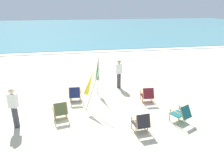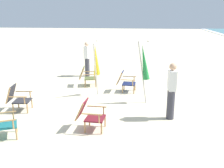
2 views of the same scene
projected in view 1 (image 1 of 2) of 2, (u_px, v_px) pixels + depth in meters
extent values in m
plane|color=beige|center=(109.00, 116.00, 9.46)|extent=(80.00, 80.00, 0.00)
cube|color=teal|center=(79.00, 28.00, 40.17)|extent=(80.00, 40.00, 0.10)
cube|color=white|center=(87.00, 52.00, 21.48)|extent=(80.00, 1.10, 0.06)
cube|color=#28282D|center=(140.00, 123.00, 8.29)|extent=(0.57, 0.53, 0.04)
cube|color=#28282D|center=(143.00, 121.00, 7.92)|extent=(0.51, 0.25, 0.50)
cylinder|color=#AD7F4C|center=(132.00, 125.00, 8.48)|extent=(0.04, 0.04, 0.32)
cylinder|color=#AD7F4C|center=(143.00, 123.00, 8.61)|extent=(0.04, 0.04, 0.32)
cylinder|color=#AD7F4C|center=(136.00, 131.00, 8.09)|extent=(0.04, 0.04, 0.32)
cylinder|color=#AD7F4C|center=(147.00, 129.00, 8.22)|extent=(0.04, 0.04, 0.32)
cube|color=#AD7F4C|center=(133.00, 119.00, 8.12)|extent=(0.09, 0.53, 0.02)
cylinder|color=#AD7F4C|center=(131.00, 119.00, 8.33)|extent=(0.04, 0.04, 0.22)
cube|color=#AD7F4C|center=(147.00, 117.00, 8.27)|extent=(0.09, 0.53, 0.02)
cylinder|color=#AD7F4C|center=(145.00, 117.00, 8.48)|extent=(0.04, 0.04, 0.22)
cylinder|color=#AD7F4C|center=(137.00, 122.00, 7.85)|extent=(0.06, 0.20, 0.51)
cylinder|color=#AD7F4C|center=(150.00, 120.00, 7.98)|extent=(0.06, 0.20, 0.51)
cube|color=#19234C|center=(75.00, 94.00, 10.84)|extent=(0.55, 0.51, 0.04)
cube|color=#19234C|center=(75.00, 93.00, 10.44)|extent=(0.51, 0.27, 0.49)
cylinder|color=#AD7F4C|center=(71.00, 96.00, 11.07)|extent=(0.04, 0.04, 0.32)
cylinder|color=#AD7F4C|center=(80.00, 95.00, 11.12)|extent=(0.04, 0.04, 0.32)
cylinder|color=#AD7F4C|center=(70.00, 99.00, 10.67)|extent=(0.04, 0.04, 0.32)
cylinder|color=#AD7F4C|center=(80.00, 99.00, 10.72)|extent=(0.04, 0.04, 0.32)
cube|color=#AD7F4C|center=(69.00, 91.00, 10.71)|extent=(0.07, 0.53, 0.02)
cylinder|color=#AD7F4C|center=(70.00, 91.00, 10.92)|extent=(0.04, 0.04, 0.22)
cube|color=#AD7F4C|center=(81.00, 90.00, 10.77)|extent=(0.07, 0.53, 0.02)
cylinder|color=#AD7F4C|center=(81.00, 91.00, 10.99)|extent=(0.04, 0.04, 0.22)
cylinder|color=#AD7F4C|center=(69.00, 93.00, 10.41)|extent=(0.05, 0.24, 0.49)
cylinder|color=#AD7F4C|center=(80.00, 92.00, 10.46)|extent=(0.05, 0.24, 0.49)
cube|color=maroon|center=(146.00, 95.00, 10.76)|extent=(0.55, 0.51, 0.04)
cube|color=maroon|center=(149.00, 93.00, 10.35)|extent=(0.51, 0.28, 0.49)
cylinder|color=#AD7F4C|center=(140.00, 97.00, 10.99)|extent=(0.04, 0.04, 0.32)
cylinder|color=#AD7F4C|center=(149.00, 96.00, 11.05)|extent=(0.04, 0.04, 0.32)
cylinder|color=#AD7F4C|center=(143.00, 100.00, 10.59)|extent=(0.04, 0.04, 0.32)
cylinder|color=#AD7F4C|center=(152.00, 100.00, 10.64)|extent=(0.04, 0.04, 0.32)
cube|color=#AD7F4C|center=(141.00, 91.00, 10.63)|extent=(0.07, 0.53, 0.02)
cylinder|color=#AD7F4C|center=(140.00, 92.00, 10.85)|extent=(0.04, 0.04, 0.22)
cube|color=#AD7F4C|center=(152.00, 91.00, 10.70)|extent=(0.07, 0.53, 0.02)
cylinder|color=#AD7F4C|center=(151.00, 91.00, 10.91)|extent=(0.04, 0.04, 0.22)
cylinder|color=#AD7F4C|center=(143.00, 94.00, 10.33)|extent=(0.05, 0.26, 0.49)
cylinder|color=#AD7F4C|center=(154.00, 93.00, 10.38)|extent=(0.05, 0.26, 0.49)
cube|color=#196066|center=(178.00, 114.00, 8.95)|extent=(0.68, 0.66, 0.04)
cube|color=#196066|center=(186.00, 112.00, 8.60)|extent=(0.56, 0.46, 0.48)
cylinder|color=#AD7F4C|center=(170.00, 117.00, 9.04)|extent=(0.04, 0.04, 0.32)
cylinder|color=#AD7F4C|center=(177.00, 114.00, 9.30)|extent=(0.04, 0.04, 0.32)
cylinder|color=#AD7F4C|center=(178.00, 121.00, 8.72)|extent=(0.04, 0.04, 0.32)
cylinder|color=#AD7F4C|center=(185.00, 118.00, 8.98)|extent=(0.04, 0.04, 0.32)
cube|color=#AD7F4C|center=(174.00, 111.00, 8.71)|extent=(0.26, 0.49, 0.02)
cylinder|color=#AD7F4C|center=(170.00, 112.00, 8.89)|extent=(0.04, 0.04, 0.22)
cube|color=#AD7F4C|center=(183.00, 108.00, 9.01)|extent=(0.26, 0.49, 0.02)
cylinder|color=#AD7F4C|center=(179.00, 108.00, 9.20)|extent=(0.04, 0.04, 0.22)
cylinder|color=#AD7F4C|center=(182.00, 114.00, 8.46)|extent=(0.16, 0.27, 0.48)
cylinder|color=#AD7F4C|center=(190.00, 111.00, 8.74)|extent=(0.16, 0.27, 0.48)
cube|color=#515B33|center=(60.00, 111.00, 9.22)|extent=(0.60, 0.57, 0.04)
cube|color=#515B33|center=(61.00, 109.00, 8.84)|extent=(0.53, 0.32, 0.49)
cylinder|color=#AD7F4C|center=(54.00, 113.00, 9.39)|extent=(0.04, 0.04, 0.32)
cylinder|color=#AD7F4C|center=(65.00, 111.00, 9.55)|extent=(0.04, 0.04, 0.32)
cylinder|color=#AD7F4C|center=(55.00, 117.00, 9.01)|extent=(0.04, 0.04, 0.32)
cylinder|color=#AD7F4C|center=(67.00, 115.00, 9.17)|extent=(0.04, 0.04, 0.32)
cube|color=#AD7F4C|center=(53.00, 107.00, 9.03)|extent=(0.14, 0.53, 0.02)
cylinder|color=#AD7F4C|center=(52.00, 108.00, 9.24)|extent=(0.04, 0.04, 0.22)
cube|color=#AD7F4C|center=(66.00, 105.00, 9.22)|extent=(0.14, 0.53, 0.02)
cylinder|color=#AD7F4C|center=(66.00, 106.00, 9.43)|extent=(0.04, 0.04, 0.22)
cylinder|color=#AD7F4C|center=(54.00, 110.00, 8.75)|extent=(0.08, 0.24, 0.49)
cylinder|color=#AD7F4C|center=(67.00, 108.00, 8.93)|extent=(0.08, 0.24, 0.49)
cylinder|color=#B7B2A8|center=(93.00, 89.00, 9.67)|extent=(0.72, 0.04, 2.00)
cone|color=yellow|center=(90.00, 82.00, 9.53)|extent=(0.58, 0.22, 1.16)
sphere|color=#B7B2A8|center=(84.00, 68.00, 9.27)|extent=(0.06, 0.06, 0.06)
cylinder|color=#B7B2A8|center=(98.00, 76.00, 11.24)|extent=(0.13, 0.36, 2.08)
cone|color=#23843D|center=(98.00, 69.00, 11.16)|extent=(0.30, 0.43, 1.17)
sphere|color=#B7B2A8|center=(97.00, 56.00, 11.01)|extent=(0.06, 0.06, 0.06)
cylinder|color=#383842|center=(16.00, 117.00, 8.48)|extent=(0.22, 0.22, 0.86)
cube|color=white|center=(13.00, 101.00, 8.23)|extent=(0.37, 0.25, 0.56)
sphere|color=beige|center=(11.00, 91.00, 8.09)|extent=(0.20, 0.20, 0.20)
cylinder|color=#383842|center=(119.00, 81.00, 12.42)|extent=(0.22, 0.22, 0.86)
cube|color=white|center=(119.00, 69.00, 12.17)|extent=(0.35, 0.22, 0.56)
sphere|color=tan|center=(119.00, 62.00, 12.03)|extent=(0.20, 0.20, 0.20)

